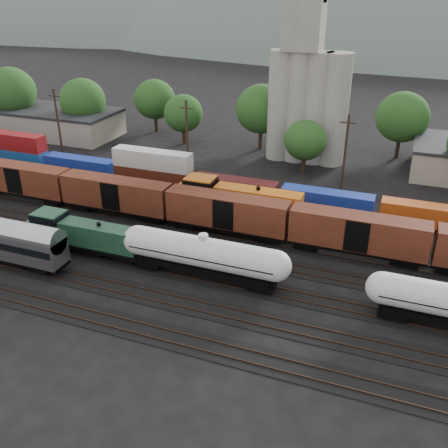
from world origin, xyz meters
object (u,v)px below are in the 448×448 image
(orange_locomotive, at_px, (234,199))
(grain_silo, at_px, (307,94))
(green_locomotive, at_px, (79,234))
(tank_car_a, at_px, (204,254))

(orange_locomotive, bearing_deg, grain_silo, 82.92)
(grain_silo, bearing_deg, green_locomotive, -111.79)
(green_locomotive, relative_size, tank_car_a, 0.86)
(orange_locomotive, xyz_separation_m, grain_silo, (3.23, 26.00, 8.58))
(green_locomotive, xyz_separation_m, orange_locomotive, (13.16, 15.00, 0.28))
(green_locomotive, xyz_separation_m, grain_silo, (16.39, 41.00, 8.86))
(green_locomotive, height_order, orange_locomotive, orange_locomotive)
(green_locomotive, relative_size, grain_silo, 0.54)
(tank_car_a, xyz_separation_m, grain_silo, (1.16, 41.00, 8.40))
(green_locomotive, bearing_deg, orange_locomotive, 48.73)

